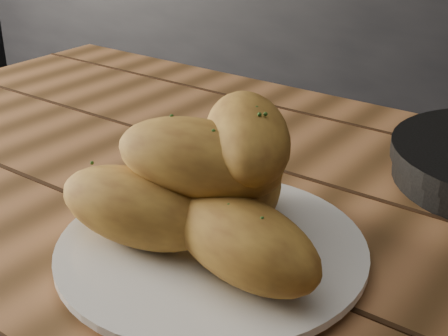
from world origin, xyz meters
TOP-DOWN VIEW (x-y plane):
  - counter at (0.00, 1.70)m, footprint 2.80×0.60m
  - table at (0.47, 0.50)m, footprint 1.61×0.81m
  - plate at (0.39, 0.39)m, footprint 0.30×0.30m
  - bread_rolls at (0.39, 0.39)m, footprint 0.29×0.23m

SIDE VIEW (x-z plane):
  - counter at x=0.00m, z-range 0.00..0.90m
  - table at x=0.47m, z-range 0.28..1.03m
  - plate at x=0.39m, z-range 0.75..0.77m
  - bread_rolls at x=0.39m, z-range 0.76..0.90m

